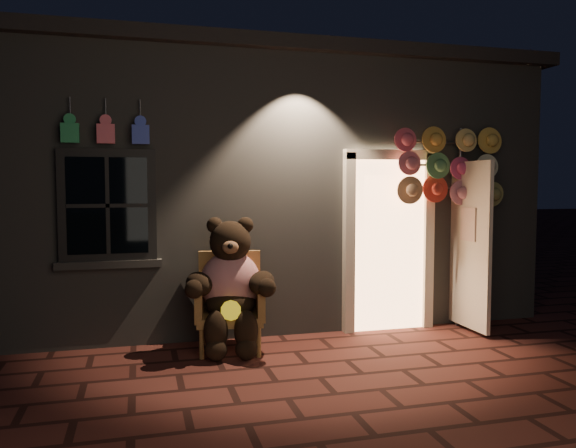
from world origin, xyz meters
name	(u,v)px	position (x,y,z in m)	size (l,w,h in m)	color
ground	(320,378)	(0.00, 0.00, 0.00)	(60.00, 60.00, 0.00)	#53251F
shop_building	(242,187)	(0.00, 3.99, 1.74)	(7.30, 5.95, 3.51)	slate
wicker_armchair	(230,301)	(-0.65, 1.15, 0.52)	(0.80, 0.74, 1.04)	#A78140
teddy_bear	(231,285)	(-0.66, 1.01, 0.71)	(1.02, 0.86, 1.42)	#A9121F
hat_rack	(449,167)	(2.05, 1.28, 1.98)	(1.41, 0.22, 2.49)	#59595E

